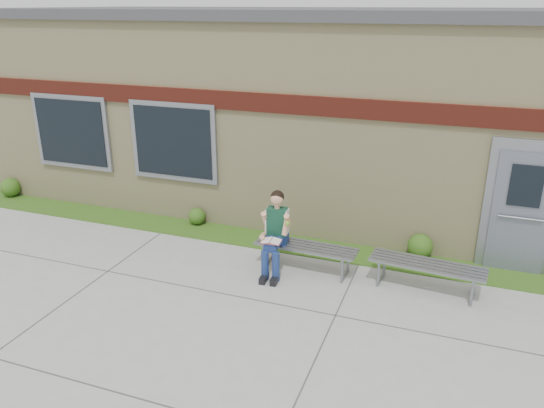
% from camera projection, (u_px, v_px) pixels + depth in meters
% --- Properties ---
extents(ground, '(80.00, 80.00, 0.00)m').
position_uv_depth(ground, '(260.00, 320.00, 7.69)').
color(ground, '#9E9E99').
rests_on(ground, ground).
extents(grass_strip, '(16.00, 0.80, 0.02)m').
position_uv_depth(grass_strip, '(310.00, 247.00, 9.97)').
color(grass_strip, '#2B5216').
rests_on(grass_strip, ground).
extents(school_building, '(16.20, 6.22, 4.20)m').
position_uv_depth(school_building, '(354.00, 105.00, 12.19)').
color(school_building, beige).
rests_on(school_building, ground).
extents(bench_left, '(1.77, 0.56, 0.45)m').
position_uv_depth(bench_left, '(306.00, 251.00, 9.03)').
color(bench_left, slate).
rests_on(bench_left, ground).
extents(bench_right, '(1.83, 0.65, 0.47)m').
position_uv_depth(bench_right, '(427.00, 270.00, 8.39)').
color(bench_right, slate).
rests_on(bench_right, ground).
extents(girl, '(0.53, 0.87, 1.41)m').
position_uv_depth(girl, '(275.00, 232.00, 8.87)').
color(girl, navy).
rests_on(girl, ground).
extents(shrub_west, '(0.44, 0.44, 0.44)m').
position_uv_depth(shrub_west, '(10.00, 187.00, 12.49)').
color(shrub_west, '#2B5216').
rests_on(shrub_west, grass_strip).
extents(shrub_mid, '(0.35, 0.35, 0.35)m').
position_uv_depth(shrub_mid, '(197.00, 216.00, 10.92)').
color(shrub_mid, '#2B5216').
rests_on(shrub_mid, grass_strip).
extents(shrub_east, '(0.44, 0.44, 0.44)m').
position_uv_depth(shrub_east, '(420.00, 246.00, 9.47)').
color(shrub_east, '#2B5216').
rests_on(shrub_east, grass_strip).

